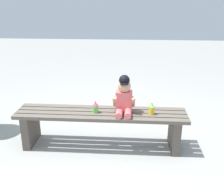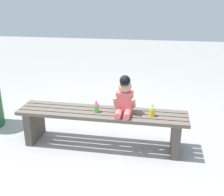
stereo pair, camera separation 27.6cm
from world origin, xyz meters
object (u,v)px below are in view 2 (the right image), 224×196
Objects in this scene: sippy_cup_left at (96,107)px; sippy_cup_right at (152,111)px; child_figure at (124,97)px; park_bench at (102,122)px.

sippy_cup_left and sippy_cup_right have the same top height.
sippy_cup_right is at bearing -4.08° from child_figure.
child_figure reaches higher than park_bench.
sippy_cup_left is 1.00× the size of sippy_cup_right.
sippy_cup_right reaches higher than park_bench.
park_bench is at bearing 178.25° from sippy_cup_right.
park_bench is 14.62× the size of sippy_cup_left.
sippy_cup_right is (0.53, -0.02, 0.18)m from park_bench.
park_bench is at bearing -178.96° from child_figure.
child_figure reaches higher than sippy_cup_left.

